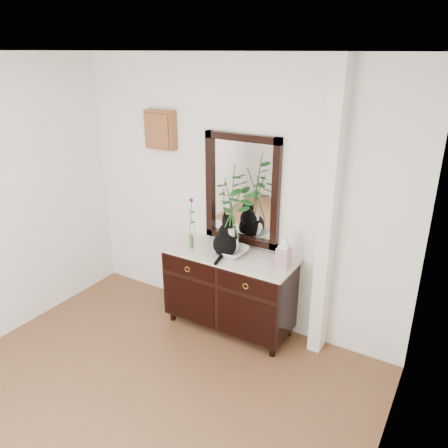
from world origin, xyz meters
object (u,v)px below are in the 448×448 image
Objects in this scene: sideboard at (229,287)px; ginger_jar at (284,252)px; cat at (226,236)px; lotus_bowl at (231,251)px.

ginger_jar is (0.57, 0.01, 0.53)m from sideboard.
cat is 0.59m from ginger_jar.
lotus_bowl is (0.03, -0.01, 0.41)m from sideboard.
lotus_bowl reaches higher than sideboard.
sideboard is at bearing 157.73° from lotus_bowl.
cat is at bearing -129.48° from sideboard.
sideboard is 4.21× the size of lotus_bowl.
cat is 1.26× the size of lotus_bowl.
sideboard is 0.42m from lotus_bowl.
cat is (-0.02, -0.03, 0.57)m from sideboard.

